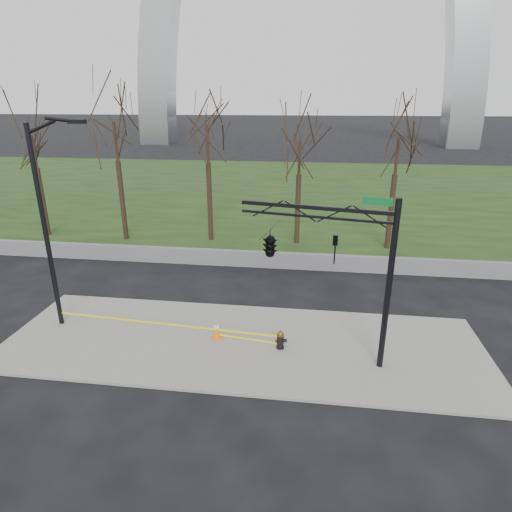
# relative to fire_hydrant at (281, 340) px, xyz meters

# --- Properties ---
(ground) EXTENTS (500.00, 500.00, 0.00)m
(ground) POSITION_rel_fire_hydrant_xyz_m (-1.48, 0.20, -0.44)
(ground) COLOR black
(ground) RESTS_ON ground
(sidewalk) EXTENTS (18.00, 6.00, 0.10)m
(sidewalk) POSITION_rel_fire_hydrant_xyz_m (-1.48, 0.20, -0.39)
(sidewalk) COLOR slate
(sidewalk) RESTS_ON ground
(grass_strip) EXTENTS (120.00, 40.00, 0.06)m
(grass_strip) POSITION_rel_fire_hydrant_xyz_m (-1.48, 30.20, -0.41)
(grass_strip) COLOR black
(grass_strip) RESTS_ON ground
(guardrail) EXTENTS (60.00, 0.30, 0.90)m
(guardrail) POSITION_rel_fire_hydrant_xyz_m (-1.48, 8.20, 0.01)
(guardrail) COLOR #59595B
(guardrail) RESTS_ON ground
(tree_row) EXTENTS (32.17, 4.00, 8.03)m
(tree_row) POSITION_rel_fire_hydrant_xyz_m (-8.40, 12.20, 3.58)
(tree_row) COLOR black
(tree_row) RESTS_ON ground
(fire_hydrant) EXTENTS (0.46, 0.30, 0.73)m
(fire_hydrant) POSITION_rel_fire_hydrant_xyz_m (0.00, 0.00, 0.00)
(fire_hydrant) COLOR black
(fire_hydrant) RESTS_ON sidewalk
(traffic_cone) EXTENTS (0.45, 0.45, 0.70)m
(traffic_cone) POSITION_rel_fire_hydrant_xyz_m (-2.49, 0.35, 0.01)
(traffic_cone) COLOR orange
(traffic_cone) RESTS_ON sidewalk
(street_light) EXTENTS (2.39, 0.39, 8.21)m
(street_light) POSITION_rel_fire_hydrant_xyz_m (-8.86, 0.66, 4.26)
(street_light) COLOR black
(street_light) RESTS_ON ground
(traffic_signal_mast) EXTENTS (5.02, 2.54, 6.00)m
(traffic_signal_mast) POSITION_rel_fire_hydrant_xyz_m (0.31, -0.04, 3.71)
(traffic_signal_mast) COLOR black
(traffic_signal_mast) RESTS_ON ground
(caution_tape) EXTENTS (9.08, 0.68, 0.39)m
(caution_tape) POSITION_rel_fire_hydrant_xyz_m (-3.84, 0.30, 0.08)
(caution_tape) COLOR yellow
(caution_tape) RESTS_ON ground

